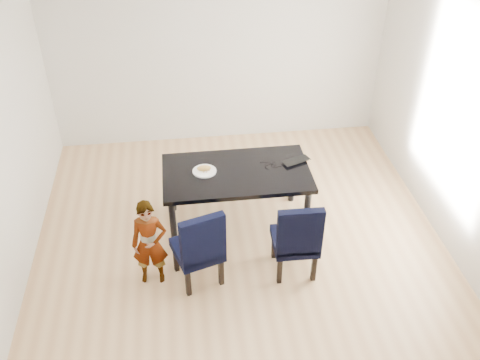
{
  "coord_description": "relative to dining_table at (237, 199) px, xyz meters",
  "views": [
    {
      "loc": [
        -0.57,
        -4.21,
        4.07
      ],
      "look_at": [
        0.0,
        0.2,
        0.85
      ],
      "focal_mm": 40.0,
      "sensor_mm": 36.0,
      "label": 1
    }
  ],
  "objects": [
    {
      "name": "floor",
      "position": [
        0.0,
        -0.5,
        -0.38
      ],
      "size": [
        4.5,
        5.0,
        0.01
      ],
      "primitive_type": "cube",
      "color": "tan",
      "rests_on": "ground"
    },
    {
      "name": "child",
      "position": [
        -0.95,
        -0.74,
        0.11
      ],
      "size": [
        0.37,
        0.26,
        0.98
      ],
      "primitive_type": "imported",
      "rotation": [
        0.0,
        0.0,
        -0.06
      ],
      "color": "orange",
      "rests_on": "floor"
    },
    {
      "name": "laptop",
      "position": [
        0.67,
        0.14,
        0.39
      ],
      "size": [
        0.37,
        0.3,
        0.02
      ],
      "primitive_type": "imported",
      "rotation": [
        0.0,
        0.0,
        3.51
      ],
      "color": "black",
      "rests_on": "dining_table"
    },
    {
      "name": "cable_tangle",
      "position": [
        0.39,
        0.04,
        0.38
      ],
      "size": [
        0.15,
        0.15,
        0.01
      ],
      "primitive_type": "torus",
      "rotation": [
        0.0,
        0.0,
        -0.08
      ],
      "color": "black",
      "rests_on": "dining_table"
    },
    {
      "name": "chair_left",
      "position": [
        -0.49,
        -0.78,
        0.09
      ],
      "size": [
        0.56,
        0.57,
        0.93
      ],
      "primitive_type": "cube",
      "rotation": [
        0.0,
        0.0,
        0.3
      ],
      "color": "black",
      "rests_on": "floor"
    },
    {
      "name": "ceiling",
      "position": [
        0.0,
        -0.5,
        2.33
      ],
      "size": [
        4.5,
        5.0,
        0.01
      ],
      "primitive_type": "cube",
      "color": "white",
      "rests_on": "wall_back"
    },
    {
      "name": "wall_right",
      "position": [
        2.25,
        -0.5,
        0.98
      ],
      "size": [
        0.01,
        5.0,
        2.7
      ],
      "primitive_type": "cube",
      "color": "white",
      "rests_on": "ground"
    },
    {
      "name": "sandwich",
      "position": [
        -0.35,
        0.04,
        0.42
      ],
      "size": [
        0.16,
        0.08,
        0.06
      ],
      "primitive_type": "ellipsoid",
      "rotation": [
        0.0,
        0.0,
        0.02
      ],
      "color": "#BF9144",
      "rests_on": "plate"
    },
    {
      "name": "chair_right",
      "position": [
        0.5,
        -0.78,
        0.09
      ],
      "size": [
        0.46,
        0.47,
        0.93
      ],
      "primitive_type": "cube",
      "rotation": [
        0.0,
        0.0,
        -0.03
      ],
      "color": "black",
      "rests_on": "floor"
    },
    {
      "name": "wall_back",
      "position": [
        0.0,
        2.0,
        0.98
      ],
      "size": [
        4.5,
        0.01,
        2.7
      ],
      "primitive_type": "cube",
      "color": "silver",
      "rests_on": "ground"
    },
    {
      "name": "plate",
      "position": [
        -0.34,
        0.04,
        0.38
      ],
      "size": [
        0.34,
        0.34,
        0.01
      ],
      "primitive_type": "cylinder",
      "rotation": [
        0.0,
        0.0,
        0.42
      ],
      "color": "white",
      "rests_on": "dining_table"
    },
    {
      "name": "dining_table",
      "position": [
        0.0,
        0.0,
        0.0
      ],
      "size": [
        1.6,
        0.9,
        0.75
      ],
      "primitive_type": "cube",
      "color": "black",
      "rests_on": "floor"
    }
  ]
}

